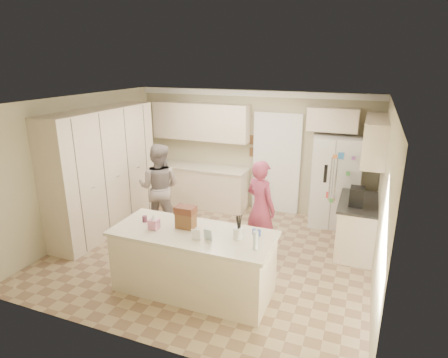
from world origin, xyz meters
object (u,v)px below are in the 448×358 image
at_px(tissue_box, 154,224).
at_px(teen_girl, 261,208).
at_px(island_base, 193,263).
at_px(teen_boy, 159,187).
at_px(refrigerator, 334,181).
at_px(coffee_maker, 357,196).
at_px(dollhouse_body, 186,220).
at_px(utensil_crock, 238,233).

relative_size(tissue_box, teen_girl, 0.09).
distance_m(island_base, teen_girl, 1.61).
height_order(tissue_box, teen_boy, teen_boy).
xyz_separation_m(refrigerator, teen_girl, (-1.03, -1.66, -0.08)).
distance_m(coffee_maker, dollhouse_body, 2.84).
distance_m(utensil_crock, teen_boy, 2.71).
distance_m(teen_boy, teen_girl, 2.09).
bearing_deg(refrigerator, dollhouse_body, -128.52).
height_order(teen_boy, teen_girl, teen_boy).
relative_size(coffee_maker, teen_girl, 0.18).
height_order(refrigerator, teen_boy, refrigerator).
bearing_deg(refrigerator, tissue_box, -132.19).
distance_m(island_base, tissue_box, 0.79).
relative_size(island_base, tissue_box, 15.71).
relative_size(refrigerator, island_base, 0.82).
height_order(island_base, tissue_box, tissue_box).
bearing_deg(tissue_box, utensil_crock, 7.13).
xyz_separation_m(coffee_maker, teen_boy, (-3.58, -0.24, -0.22)).
bearing_deg(dollhouse_body, utensil_crock, -3.58).
distance_m(tissue_box, teen_girl, 1.92).
bearing_deg(teen_boy, utensil_crock, 130.99).
xyz_separation_m(coffee_maker, tissue_box, (-2.60, -2.00, -0.07)).
xyz_separation_m(tissue_box, dollhouse_body, (0.40, 0.20, 0.04)).
relative_size(island_base, teen_boy, 1.29).
xyz_separation_m(island_base, dollhouse_body, (-0.15, 0.10, 0.60)).
height_order(coffee_maker, utensil_crock, coffee_maker).
distance_m(refrigerator, utensil_crock, 3.21).
xyz_separation_m(coffee_maker, island_base, (-2.05, -1.90, -0.63)).
relative_size(island_base, dollhouse_body, 8.46).
distance_m(coffee_maker, teen_girl, 1.58).
bearing_deg(tissue_box, island_base, 10.30).
height_order(coffee_maker, dollhouse_body, coffee_maker).
xyz_separation_m(utensil_crock, tissue_box, (-1.20, -0.15, -0.00)).
xyz_separation_m(utensil_crock, dollhouse_body, (-0.80, 0.05, 0.04)).
bearing_deg(refrigerator, utensil_crock, -115.58).
relative_size(coffee_maker, tissue_box, 2.14).
bearing_deg(utensil_crock, coffee_maker, 52.88).
bearing_deg(island_base, teen_boy, 132.53).
height_order(coffee_maker, teen_boy, teen_boy).
bearing_deg(island_base, utensil_crock, 4.40).
height_order(island_base, dollhouse_body, dollhouse_body).
bearing_deg(teen_boy, tissue_box, 106.50).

